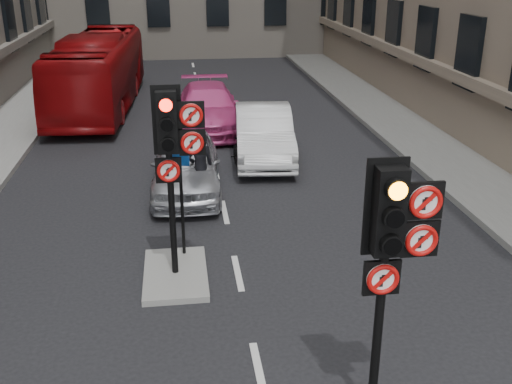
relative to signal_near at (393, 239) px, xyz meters
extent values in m
cube|color=gray|center=(5.71, 11.01, -2.50)|extent=(3.00, 50.00, 0.16)
cube|color=gray|center=(-2.69, 4.01, -2.52)|extent=(1.20, 2.00, 0.12)
cylinder|color=black|center=(-0.09, 0.01, -1.38)|extent=(0.12, 0.12, 2.40)
cube|color=black|center=(-0.09, 0.01, 0.37)|extent=(0.36, 0.28, 1.10)
cube|color=black|center=(-0.09, 0.14, 0.37)|extent=(0.52, 0.03, 1.25)
cylinder|color=orange|center=(-0.09, -0.24, 0.72)|extent=(0.22, 0.01, 0.22)
cylinder|color=black|center=(-0.09, -0.24, 0.37)|extent=(0.22, 0.01, 0.22)
cylinder|color=black|center=(-0.09, -0.24, 0.02)|extent=(0.22, 0.01, 0.22)
cube|color=black|center=(0.33, -0.01, 0.49)|extent=(0.47, 0.05, 0.47)
cylinder|color=white|center=(0.33, -0.05, 0.49)|extent=(0.41, 0.02, 0.41)
torus|color=#BF0C0A|center=(0.33, -0.07, 0.49)|extent=(0.41, 0.06, 0.41)
cube|color=#BF0C0A|center=(0.33, -0.07, 0.49)|extent=(0.25, 0.01, 0.25)
cube|color=black|center=(0.33, -0.01, -0.01)|extent=(0.47, 0.05, 0.47)
cylinder|color=white|center=(0.33, -0.05, -0.01)|extent=(0.41, 0.02, 0.41)
torus|color=#BF0C0A|center=(0.33, -0.07, -0.01)|extent=(0.41, 0.06, 0.41)
cube|color=#BF0C0A|center=(0.33, -0.07, -0.01)|extent=(0.25, 0.01, 0.25)
cube|color=black|center=(-0.11, -0.01, -0.51)|extent=(0.47, 0.05, 0.47)
cylinder|color=white|center=(-0.11, -0.05, -0.51)|extent=(0.41, 0.02, 0.41)
torus|color=#BF0C0A|center=(-0.11, -0.07, -0.51)|extent=(0.41, 0.06, 0.41)
cube|color=#BF0C0A|center=(-0.11, -0.07, -0.51)|extent=(0.25, 0.01, 0.25)
cylinder|color=black|center=(-2.69, 4.01, -1.26)|extent=(0.12, 0.12, 2.40)
cube|color=black|center=(-2.69, 4.01, 0.49)|extent=(0.36, 0.28, 1.10)
cube|color=black|center=(-2.69, 4.14, 0.49)|extent=(0.52, 0.03, 1.25)
cylinder|color=#FF1407|center=(-2.69, 3.76, 0.84)|extent=(0.22, 0.02, 0.22)
cylinder|color=black|center=(-2.69, 3.76, 0.49)|extent=(0.22, 0.02, 0.22)
cylinder|color=black|center=(-2.69, 3.76, 0.14)|extent=(0.22, 0.02, 0.22)
cube|color=black|center=(-2.27, 3.99, 0.61)|extent=(0.47, 0.05, 0.47)
cylinder|color=white|center=(-2.27, 3.95, 0.61)|extent=(0.41, 0.02, 0.41)
torus|color=#BF0C0A|center=(-2.27, 3.93, 0.61)|extent=(0.41, 0.06, 0.41)
cube|color=#BF0C0A|center=(-2.27, 3.93, 0.61)|extent=(0.25, 0.02, 0.25)
cube|color=black|center=(-2.27, 3.99, 0.11)|extent=(0.47, 0.05, 0.47)
cylinder|color=white|center=(-2.27, 3.95, 0.11)|extent=(0.41, 0.02, 0.41)
torus|color=#BF0C0A|center=(-2.27, 3.93, 0.11)|extent=(0.41, 0.06, 0.41)
cube|color=#BF0C0A|center=(-2.27, 3.93, 0.11)|extent=(0.25, 0.02, 0.25)
cube|color=black|center=(-2.71, 3.99, -0.39)|extent=(0.47, 0.05, 0.47)
cylinder|color=white|center=(-2.71, 3.95, -0.39)|extent=(0.41, 0.02, 0.41)
torus|color=#BF0C0A|center=(-2.71, 3.93, -0.39)|extent=(0.41, 0.06, 0.41)
cube|color=#BF0C0A|center=(-2.71, 3.93, -0.39)|extent=(0.25, 0.02, 0.25)
imported|color=#AFB1B8|center=(-2.34, 8.52, -1.85)|extent=(1.90, 4.37, 1.47)
imported|color=silver|center=(0.05, 11.01, -1.81)|extent=(2.05, 4.84, 1.55)
imported|color=#D23D87|center=(-1.42, 14.59, -1.83)|extent=(2.17, 5.23, 1.51)
imported|color=maroon|center=(-5.51, 18.34, -1.13)|extent=(2.99, 10.57, 2.91)
imported|color=black|center=(-0.81, 9.94, -2.13)|extent=(0.59, 1.55, 0.91)
imported|color=black|center=(-2.01, 7.67, -1.66)|extent=(0.76, 0.60, 1.84)
cylinder|color=black|center=(-2.50, 4.76, -1.38)|extent=(0.07, 0.07, 2.17)
cube|color=#0D4098|center=(-2.50, 4.70, -0.40)|extent=(0.37, 0.17, 0.30)
camera|label=1|loc=(-2.50, -6.20, 3.18)|focal=42.00mm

